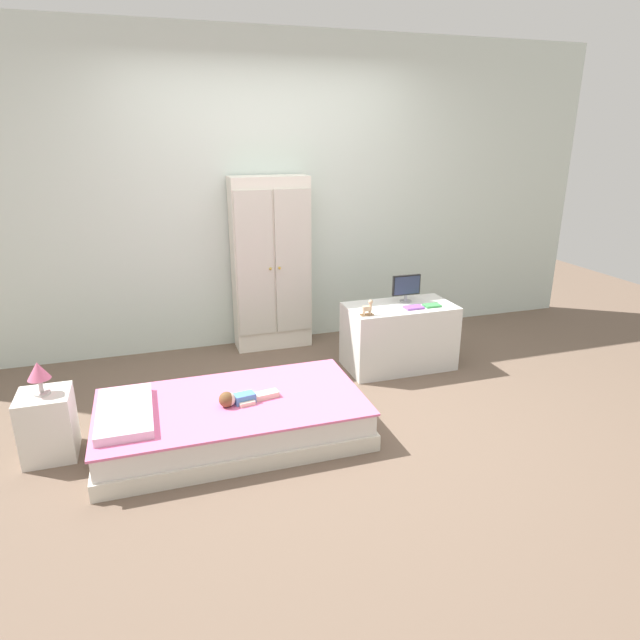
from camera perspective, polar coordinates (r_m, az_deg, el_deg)
The scene contains 13 objects.
ground_plane at distance 3.92m, azimuth 0.33°, elevation -9.85°, with size 10.00×10.00×0.02m, color brown.
back_wall at distance 4.98m, azimuth -5.44°, elevation 12.81°, with size 6.40×0.05×2.70m, color silver.
bed at distance 3.63m, azimuth -9.10°, elevation -10.16°, with size 1.68×0.90×0.26m.
pillow at distance 3.53m, azimuth -19.66°, elevation -9.04°, with size 0.32×0.65×0.05m, color silver.
doll at distance 3.51m, azimuth -8.56°, elevation -8.08°, with size 0.39×0.15×0.10m.
nightstand at distance 3.73m, azimuth -26.48°, elevation -9.76°, with size 0.30×0.30×0.42m, color silver.
table_lamp at distance 3.59m, azimuth -27.29°, elevation -4.87°, with size 0.13×0.13×0.20m.
wardrobe at distance 4.90m, azimuth -5.12°, elevation 5.79°, with size 0.68×0.30×1.53m.
tv_stand at distance 4.60m, azimuth 8.22°, elevation -1.68°, with size 0.88×0.47×0.54m, color silver.
tv_monitor at distance 4.59m, azimuth 8.99°, elevation 3.47°, with size 0.24×0.10×0.23m.
rocking_horse_toy at distance 4.22m, azimuth 5.03°, elevation 1.25°, with size 0.10×0.04×0.12m.
book_purple at distance 4.45m, azimuth 9.74°, elevation 1.30°, with size 0.15×0.10×0.02m, color #8E51B2.
book_green at distance 4.53m, azimuth 11.59°, elevation 1.49°, with size 0.13×0.09×0.02m, color #429E51.
Camera 1 is at (-1.07, -3.26, 1.88)m, focal length 30.71 mm.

